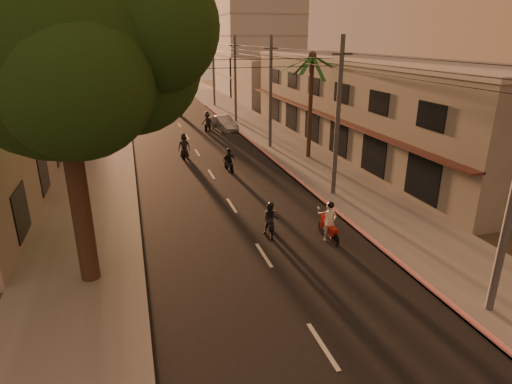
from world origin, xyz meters
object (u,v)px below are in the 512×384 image
broadleaf_tree (70,50)px  palm_tree (312,62)px  parked_car (223,123)px  scooter_far_c (180,110)px  scooter_mid_a (271,220)px  scooter_red (329,223)px  scooter_far_b (207,122)px  scooter_mid_b (229,161)px  scooter_far_a (184,147)px

broadleaf_tree → palm_tree: size_ratio=1.48×
parked_car → scooter_far_c: size_ratio=2.83×
broadleaf_tree → scooter_mid_a: broadleaf_tree is taller
scooter_red → scooter_far_b: 25.62m
scooter_mid_b → scooter_far_c: 23.43m
palm_tree → parked_car: 14.30m
scooter_far_c → scooter_mid_b: bearing=-97.3°
palm_tree → scooter_mid_a: palm_tree is taller
palm_tree → scooter_far_a: 11.44m
scooter_red → parked_car: (0.62, 25.52, -0.12)m
broadleaf_tree → parked_car: broadleaf_tree is taller
scooter_far_a → broadleaf_tree: bearing=-98.7°
scooter_red → scooter_far_b: bearing=90.7°
palm_tree → scooter_mid_b: 9.38m
scooter_red → scooter_mid_b: (-1.99, 11.79, -0.09)m
scooter_far_a → scooter_far_c: bearing=93.6°
palm_tree → scooter_far_b: size_ratio=4.24×
scooter_mid_a → parked_car: scooter_mid_a is taller
scooter_mid_a → scooter_red: bearing=-14.1°
scooter_red → parked_car: size_ratio=0.43×
scooter_red → scooter_far_c: scooter_red is taller
scooter_mid_a → scooter_mid_b: bearing=102.3°
broadleaf_tree → palm_tree: broadleaf_tree is taller
scooter_mid_a → palm_tree: bearing=74.3°
scooter_mid_b → scooter_far_a: bearing=113.5°
scooter_red → scooter_far_c: (-2.55, 35.21, -0.12)m
scooter_mid_b → parked_car: size_ratio=0.37×
broadleaf_tree → palm_tree: 20.18m
palm_tree → scooter_far_c: bearing=108.3°
scooter_red → scooter_far_a: bearing=104.2°
scooter_mid_a → scooter_mid_b: 10.49m
scooter_far_b → broadleaf_tree: bearing=-83.7°
scooter_far_a → palm_tree: bearing=-6.7°
scooter_mid_b → scooter_far_b: 13.85m
scooter_mid_b → scooter_far_c: scooter_mid_b is taller
scooter_mid_a → scooter_far_b: bearing=101.2°
scooter_far_a → parked_car: bearing=70.9°
scooter_mid_a → scooter_far_c: scooter_mid_a is taller
scooter_red → scooter_mid_a: bearing=149.8°
scooter_mid_a → scooter_far_b: scooter_far_b is taller
scooter_far_b → parked_car: 1.61m
scooter_mid_b → parked_car: (2.61, 13.73, -0.03)m
palm_tree → scooter_far_b: (-5.64, 12.20, -6.26)m
scooter_far_a → scooter_far_b: (3.55, 9.53, 0.01)m
parked_car → scooter_far_c: 10.20m
scooter_red → scooter_mid_a: (-2.39, 1.31, -0.08)m
broadleaf_tree → parked_car: bearing=67.9°
palm_tree → scooter_far_a: bearing=163.8°
scooter_mid_a → parked_car: size_ratio=0.36×
broadleaf_tree → scooter_far_c: broadleaf_tree is taller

